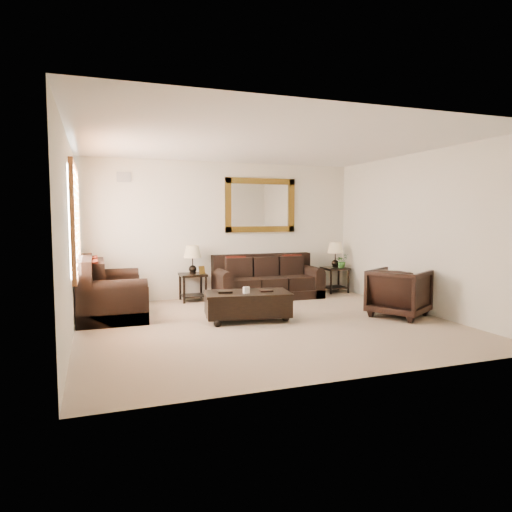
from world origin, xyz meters
name	(u,v)px	position (x,y,z in m)	size (l,w,h in m)	color
room	(268,235)	(0.00, 0.00, 1.35)	(5.51, 5.01, 2.71)	tan
window	(75,221)	(-2.70, 0.90, 1.55)	(0.07, 1.96, 1.66)	white
mirror	(260,205)	(0.79, 2.47, 1.85)	(1.50, 0.06, 1.10)	#472A0E
air_vent	(124,177)	(-1.90, 2.48, 2.35)	(0.25, 0.02, 0.18)	#999999
sofa	(267,282)	(0.79, 2.09, 0.31)	(2.10, 0.91, 0.86)	black
loveseat	(107,294)	(-2.28, 1.36, 0.36)	(1.03, 1.73, 0.98)	black
end_table_left	(193,265)	(-0.68, 2.22, 0.70)	(0.49, 0.49, 1.07)	black
end_table_right	(335,260)	(2.40, 2.22, 0.70)	(0.49, 0.49, 1.08)	black
coffee_table	(247,303)	(-0.22, 0.32, 0.28)	(1.41, 0.90, 0.56)	black
armchair	(399,290)	(2.20, -0.23, 0.43)	(0.84, 0.78, 0.86)	black
potted_plant	(342,262)	(2.51, 2.13, 0.65)	(0.26, 0.29, 0.22)	#28531C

